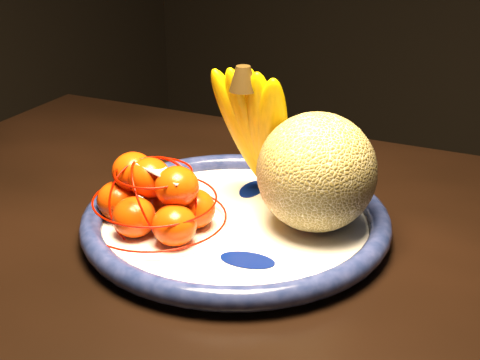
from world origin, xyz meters
The scene contains 6 objects.
dining_table centered at (0.00, 0.11, 0.69)m, with size 1.66×1.13×0.77m.
fruit_bowl centered at (-0.18, 0.13, 0.79)m, with size 0.40×0.40×0.03m.
cantaloupe centered at (-0.09, 0.18, 0.86)m, with size 0.15×0.15×0.15m, color olive.
banana_bunch centered at (-0.19, 0.21, 0.90)m, with size 0.14×0.13×0.21m.
mandarin_bag centered at (-0.26, 0.07, 0.83)m, with size 0.23×0.23×0.11m.
price_tag centered at (-0.24, 0.07, 0.87)m, with size 0.07×0.03×0.00m, color white.
Camera 1 is at (0.24, -0.52, 1.19)m, focal length 50.00 mm.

